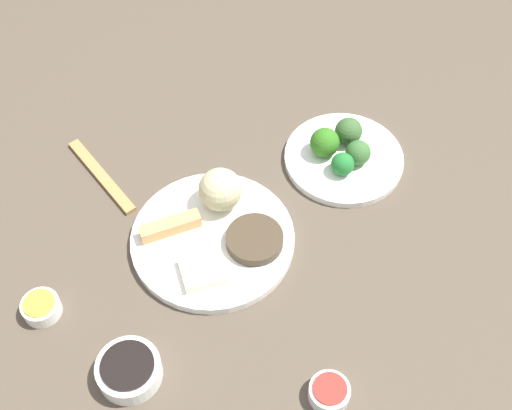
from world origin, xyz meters
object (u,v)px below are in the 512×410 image
Objects in this scene: sauce_ramekin_sweet_and_sour at (329,393)px; soy_sauce_bowl at (129,370)px; main_plate at (213,239)px; chopsticks_pair at (101,176)px; sauce_ramekin_hot_mustard at (41,308)px; broccoli_plate at (344,158)px.

soy_sauce_bowl is at bearing 93.29° from sauce_ramekin_sweet_and_sour.
soy_sauce_bowl is at bearing 164.07° from main_plate.
soy_sauce_bowl is 0.39m from chopsticks_pair.
sauce_ramekin_hot_mustard is at bearing 82.35° from sauce_ramekin_sweet_and_sour.
chopsticks_pair is at bearing 52.94° from sauce_ramekin_sweet_and_sour.
soy_sauce_bowl is 1.60× the size of sauce_ramekin_sweet_and_sour.
chopsticks_pair is (0.34, 0.46, -0.01)m from sauce_ramekin_sweet_and_sour.
sauce_ramekin_sweet_and_sour reaches higher than main_plate.
broccoli_plate is at bearing -48.37° from sauce_ramekin_hot_mustard.
sauce_ramekin_hot_mustard is at bearing 64.65° from soy_sauce_bowl.
chopsticks_pair is at bearing 23.81° from soy_sauce_bowl.
sauce_ramekin_sweet_and_sour is 0.57m from chopsticks_pair.
sauce_ramekin_sweet_and_sour reaches higher than chopsticks_pair.
sauce_ramekin_hot_mustard is (-0.40, 0.44, 0.01)m from broccoli_plate.
chopsticks_pair is (0.11, 0.23, -0.00)m from main_plate.
soy_sauce_bowl is at bearing 149.68° from broccoli_plate.
main_plate is 4.60× the size of sauce_ramekin_hot_mustard.
sauce_ramekin_sweet_and_sour is at bearing -127.06° from chopsticks_pair.
main_plate is 0.27m from soy_sauce_bowl.
sauce_ramekin_hot_mustard is 0.47m from sauce_ramekin_sweet_and_sour.
main_plate is at bearing 43.17° from sauce_ramekin_sweet_and_sour.
soy_sauce_bowl reaches higher than sauce_ramekin_sweet_and_sour.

